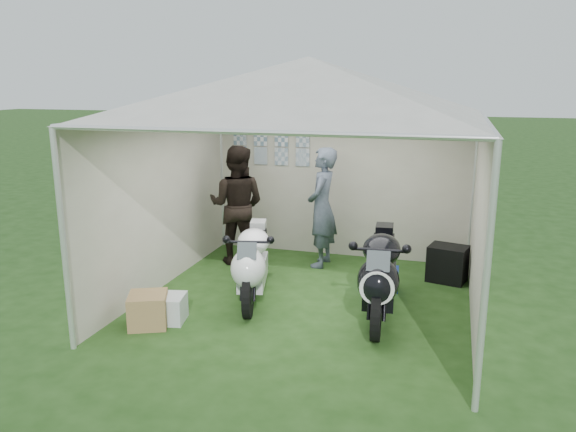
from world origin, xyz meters
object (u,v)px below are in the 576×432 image
paddock_stand (383,279)px  equipment_box (448,264)px  motorcycle_white (252,261)px  crate_0 (165,308)px  motorcycle_black (380,272)px  crate_1 (148,310)px  person_dark_jacket (237,205)px  person_blue_jacket (322,208)px  canopy_tent (309,94)px

paddock_stand → equipment_box: (0.82, 0.60, 0.10)m
motorcycle_white → equipment_box: bearing=16.8°
paddock_stand → crate_0: 2.88m
motorcycle_black → crate_1: motorcycle_black is taller
person_dark_jacket → motorcycle_white: bearing=114.1°
motorcycle_white → motorcycle_black: (1.62, -0.10, 0.05)m
motorcycle_white → crate_1: 1.43m
person_blue_jacket → equipment_box: bearing=86.4°
motorcycle_white → motorcycle_black: motorcycle_black is taller
canopy_tent → paddock_stand: bearing=34.0°
person_blue_jacket → crate_0: person_blue_jacket is taller
motorcycle_white → person_blue_jacket: (0.52, 1.60, 0.38)m
person_dark_jacket → person_blue_jacket: (1.26, 0.23, -0.01)m
motorcycle_white → paddock_stand: (1.54, 0.82, -0.36)m
canopy_tent → crate_0: size_ratio=12.08×
paddock_stand → person_blue_jacket: bearing=142.8°
canopy_tent → equipment_box: size_ratio=11.25×
paddock_stand → crate_0: bearing=-143.0°
person_dark_jacket → crate_0: 2.40m
motorcycle_white → crate_0: size_ratio=3.92×
motorcycle_black → person_dark_jacket: bearing=143.5°
canopy_tent → motorcycle_black: size_ratio=2.79×
canopy_tent → person_blue_jacket: 2.17m
motorcycle_black → person_blue_jacket: size_ratio=1.14×
equipment_box → crate_1: size_ratio=1.20×
motorcycle_white → motorcycle_black: size_ratio=0.90×
paddock_stand → equipment_box: equipment_box is taller
motorcycle_black → equipment_box: (0.75, 1.52, -0.31)m
canopy_tent → person_blue_jacket: size_ratio=3.17×
motorcycle_white → canopy_tent: bearing=4.6°
motorcycle_black → paddock_stand: motorcycle_black is taller
person_blue_jacket → equipment_box: person_blue_jacket is taller
motorcycle_black → person_blue_jacket: (-1.10, 1.70, 0.34)m
motorcycle_white → equipment_box: size_ratio=3.65×
motorcycle_white → crate_0: motorcycle_white is taller
motorcycle_white → person_dark_jacket: 1.60m
person_dark_jacket → equipment_box: 3.17m
person_blue_jacket → crate_1: (-1.39, -2.67, -0.71)m
person_dark_jacket → motorcycle_black: bearing=143.7°
equipment_box → canopy_tent: bearing=-144.9°
motorcycle_black → equipment_box: bearing=59.3°
motorcycle_white → crate_0: bearing=-143.9°
canopy_tent → motorcycle_white: canopy_tent is taller
crate_0 → paddock_stand: bearing=37.0°
person_dark_jacket → equipment_box: (3.11, 0.05, -0.65)m
person_blue_jacket → crate_0: 2.91m
motorcycle_black → paddock_stand: 1.01m
person_dark_jacket → person_blue_jacket: bearing=-174.2°
canopy_tent → motorcycle_black: bearing=-18.8°
person_blue_jacket → crate_1: 3.10m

